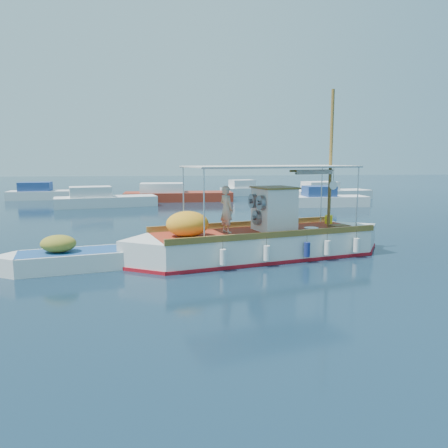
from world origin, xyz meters
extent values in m
plane|color=black|center=(0.00, 0.00, 0.00)|extent=(160.00, 160.00, 0.00)
cube|color=white|center=(0.50, 0.25, 0.38)|extent=(8.60, 4.70, 1.20)
cube|color=white|center=(-3.45, -0.78, 0.38)|extent=(2.64, 2.64, 1.20)
cube|color=white|center=(4.46, 1.28, 0.38)|extent=(2.64, 2.64, 1.20)
cube|color=#AD101A|center=(0.50, 0.25, 0.02)|extent=(8.73, 4.81, 0.20)
cube|color=maroon|center=(0.50, 0.25, 0.96)|extent=(8.54, 4.49, 0.07)
cube|color=brown|center=(0.16, 1.58, 1.09)|extent=(8.05, 2.19, 0.22)
cube|color=brown|center=(0.85, -1.08, 1.09)|extent=(8.05, 2.19, 0.22)
cube|color=white|center=(1.03, 0.39, 1.80)|extent=(1.62, 1.70, 1.64)
cube|color=brown|center=(1.03, 0.39, 2.65)|extent=(1.76, 1.83, 0.07)
cylinder|color=slate|center=(0.43, -0.13, 2.13)|extent=(0.37, 0.59, 0.55)
cylinder|color=slate|center=(0.26, 0.55, 2.13)|extent=(0.37, 0.59, 0.55)
cylinder|color=slate|center=(0.35, 0.21, 1.53)|extent=(0.37, 0.59, 0.55)
cylinder|color=brown|center=(3.46, 1.02, 3.71)|extent=(0.16, 0.16, 5.45)
cylinder|color=brown|center=(2.61, 0.80, 3.27)|extent=(1.92, 0.58, 0.09)
cylinder|color=silver|center=(-2.44, 0.73, 2.21)|extent=(0.06, 0.06, 2.45)
cylinder|color=silver|center=(-1.83, -1.60, 2.21)|extent=(0.06, 0.06, 2.45)
cylinder|color=silver|center=(3.58, 2.29, 2.21)|extent=(0.06, 0.06, 2.45)
cylinder|color=silver|center=(4.18, -0.03, 2.21)|extent=(0.06, 0.06, 2.45)
cube|color=beige|center=(0.87, 0.35, 3.46)|extent=(6.88, 4.15, 0.04)
ellipsoid|color=orange|center=(-2.34, -0.49, 1.44)|extent=(1.80, 1.64, 0.92)
cube|color=#FDF316|center=(1.72, 1.19, 1.20)|extent=(0.31, 0.26, 0.44)
cylinder|color=#FDF316|center=(3.79, 1.90, 1.17)|extent=(0.40, 0.40, 0.37)
cube|color=brown|center=(3.78, 0.65, 1.05)|extent=(0.81, 0.65, 0.13)
cylinder|color=#B2B2B2|center=(2.45, 0.14, 1.05)|extent=(0.66, 0.66, 0.13)
cylinder|color=white|center=(3.11, -0.25, 2.76)|extent=(0.32, 0.11, 0.33)
cylinder|color=white|center=(-1.22, -1.78, 0.49)|extent=(0.27, 0.27, 0.52)
cylinder|color=navy|center=(1.94, -0.95, 0.49)|extent=(0.27, 0.27, 0.52)
cylinder|color=white|center=(4.05, -0.40, 0.49)|extent=(0.27, 0.27, 0.52)
imported|color=#BDB19C|center=(-0.87, 0.05, 1.87)|extent=(0.69, 0.77, 1.77)
cube|color=white|center=(-6.01, -0.78, 0.22)|extent=(4.35, 2.48, 0.80)
cube|color=white|center=(-8.00, -1.24, 0.22)|extent=(1.56, 1.56, 0.80)
cube|color=white|center=(-4.02, -0.33, 0.22)|extent=(1.56, 1.56, 0.80)
cube|color=navy|center=(-6.01, -0.78, 0.60)|extent=(4.31, 2.31, 0.04)
ellipsoid|color=olive|center=(-6.70, -0.94, 0.92)|extent=(1.36, 1.20, 0.59)
cube|color=silver|center=(-7.92, 19.07, 0.30)|extent=(8.03, 4.08, 1.00)
cube|color=silver|center=(-9.04, 18.81, 1.20)|extent=(3.46, 2.68, 0.80)
cube|color=maroon|center=(-2.19, 22.95, 0.30)|extent=(9.48, 2.84, 1.00)
cube|color=silver|center=(-3.61, 22.95, 1.20)|extent=(3.80, 2.40, 0.80)
cube|color=silver|center=(9.61, 17.25, 0.30)|extent=(5.82, 2.22, 1.00)
cube|color=navy|center=(8.74, 17.25, 1.20)|extent=(2.33, 1.88, 0.80)
cube|color=silver|center=(12.14, 23.71, 0.30)|extent=(7.71, 3.65, 1.00)
cube|color=silver|center=(11.04, 23.54, 1.20)|extent=(3.25, 2.62, 0.80)
cube|color=silver|center=(-14.19, 26.13, 0.30)|extent=(7.01, 2.88, 1.00)
cube|color=navy|center=(-15.22, 26.04, 1.20)|extent=(2.89, 2.18, 0.80)
cube|color=silver|center=(5.18, 28.00, 0.30)|extent=(6.08, 3.26, 1.00)
cube|color=silver|center=(4.33, 27.80, 1.20)|extent=(2.64, 2.18, 0.80)
camera|label=1|loc=(-2.95, -15.92, 3.75)|focal=35.00mm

